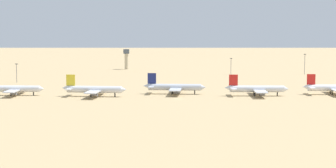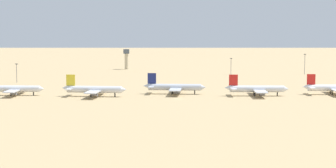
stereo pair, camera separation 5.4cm
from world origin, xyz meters
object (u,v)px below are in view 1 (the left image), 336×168
Objects in this scene: light_pole_east at (231,65)px; parked_jet_red_0 at (14,89)px; light_pole_west at (17,71)px; parked_jet_yellow_1 at (94,89)px; light_pole_mid at (305,63)px; parked_jet_navy_2 at (174,87)px; parked_jet_red_3 at (256,89)px; parked_jet_red_4 at (333,88)px; control_tower at (126,57)px.

parked_jet_red_0 is at bearing -136.56° from light_pole_east.
light_pole_west is 1.00× the size of light_pole_east.
light_pole_mid is at bearing 49.93° from parked_jet_yellow_1.
parked_jet_navy_2 is at bearing 20.87° from parked_jet_yellow_1.
light_pole_west reaches higher than parked_jet_red_3.
light_pole_west is at bearing 135.23° from parked_jet_yellow_1.
light_pole_east is (158.21, 61.49, -0.02)m from light_pole_west.
light_pole_east is at bearing 110.05° from parked_jet_red_4.
parked_jet_navy_2 is (45.79, 10.68, -0.05)m from parked_jet_yellow_1.
control_tower is (-36.38, 187.81, 6.96)m from parked_jet_navy_2.
parked_jet_red_3 reaches higher than parked_jet_red_4.
control_tower is at bearing 77.52° from parked_jet_red_0.
parked_jet_red_3 is at bearing -27.47° from light_pole_west.
control_tower is 137.82m from light_pole_west.
parked_jet_red_4 is 1.98× the size of control_tower.
parked_jet_yellow_1 is at bearing -124.19° from light_pole_east.
control_tower is at bearing 115.12° from parked_jet_red_3.
parked_jet_red_4 is at bearing -97.79° from light_pole_mid.
light_pole_west reaches higher than parked_jet_red_4.
parked_jet_red_0 is at bearing -146.33° from light_pole_mid.
light_pole_mid is (202.89, 135.15, 5.68)m from parked_jet_red_0.
parked_jet_navy_2 is 1.00× the size of parked_jet_red_3.
light_pole_east is (96.47, 141.99, 3.73)m from parked_jet_yellow_1.
parked_jet_navy_2 is 2.03× the size of control_tower.
parked_jet_navy_2 reaches higher than parked_jet_red_3.
parked_jet_red_3 is 155.31m from light_pole_mid.
parked_jet_yellow_1 is 1.04× the size of parked_jet_red_4.
parked_jet_navy_2 is at bearing -111.11° from light_pole_east.
light_pole_east is (142.95, 135.37, 3.96)m from parked_jet_red_0.
light_pole_east is (-41.30, 136.47, 3.88)m from parked_jet_red_4.
parked_jet_red_0 is 1.94× the size of control_tower.
light_pole_east is at bearing 75.31° from parked_jet_navy_2.
light_pole_west is 0.80× the size of light_pole_mid.
light_pole_west is at bearing -164.31° from light_pole_mid.
parked_jet_red_4 is 2.72× the size of light_pole_east.
parked_jet_red_4 is 137.63m from light_pole_mid.
parked_jet_red_0 is at bearing 179.90° from parked_jet_red_3.
control_tower reaches higher than light_pole_mid.
parked_jet_red_4 is (137.77, 5.51, -0.14)m from parked_jet_yellow_1.
light_pole_east reaches higher than parked_jet_red_0.
parked_jet_red_0 is at bearing -106.24° from control_tower.
parked_jet_navy_2 is 2.78× the size of light_pole_west.
light_pole_west is (-199.51, 74.98, 3.90)m from parked_jet_red_4.
parked_jet_red_3 is (46.40, -10.22, -0.01)m from parked_jet_navy_2.
control_tower is 1.10× the size of light_pole_mid.
parked_jet_yellow_1 is 171.70m from light_pole_east.
parked_jet_red_0 is at bearing -171.06° from parked_jet_navy_2.
light_pole_west is (-15.26, 73.88, 3.98)m from parked_jet_red_0.
light_pole_mid reaches higher than parked_jet_navy_2.
control_tower is (55.89, 191.87, 7.14)m from parked_jet_red_0.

